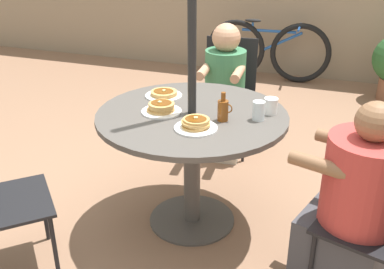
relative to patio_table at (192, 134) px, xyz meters
The scene contains 13 objects.
ground_plane 0.63m from the patio_table, ahead, with size 12.00×12.00×0.00m, color #8C664C.
patio_table is the anchor object (origin of this frame).
umbrella_pole 0.55m from the patio_table, ahead, with size 0.05×0.05×2.36m, color black.
diner_north 1.02m from the patio_table, 17.38° to the right, with size 0.56×0.51×1.08m.
patio_chair_east 1.20m from the patio_table, 94.65° to the left, with size 0.50×0.50×0.93m.
diner_east 1.02m from the patio_table, 94.65° to the left, with size 0.36×0.51×1.10m.
pancake_plate_a 0.25m from the patio_table, 163.17° to the right, with size 0.24×0.24×0.07m.
pancake_plate_b 0.28m from the patio_table, 65.30° to the right, with size 0.24×0.24×0.07m.
pancake_plate_c 0.37m from the patio_table, 142.41° to the left, with size 0.24×0.24×0.05m.
syrup_bottle 0.29m from the patio_table, 13.59° to the right, with size 0.09×0.06×0.17m.
coffee_cup 0.50m from the patio_table, 18.10° to the left, with size 0.08×0.08×0.10m.
drinking_glass_a 0.44m from the patio_table, ahead, with size 0.07×0.07×0.11m, color silver.
bicycle 3.17m from the patio_table, 92.25° to the left, with size 1.54×0.44×0.75m.
Camera 1 is at (0.83, -2.33, 1.78)m, focal length 42.00 mm.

